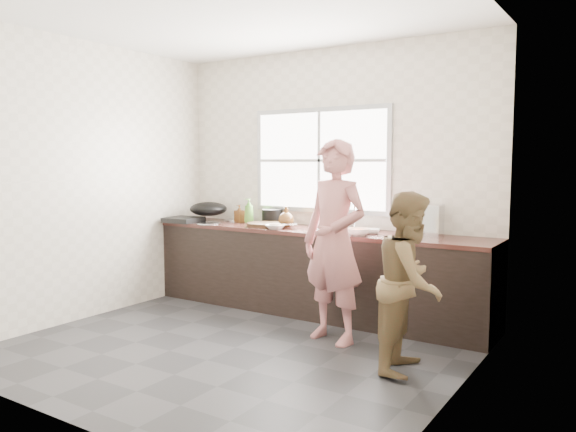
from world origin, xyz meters
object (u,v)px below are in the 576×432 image
Objects in this scene: wok at (208,209)px; bowl_crabs at (358,233)px; bowl_held at (372,231)px; burner at (183,220)px; bowl_mince at (276,227)px; bottle_green at (249,211)px; black_pot at (272,216)px; glass_jar at (250,217)px; cutting_board at (266,225)px; dish_rack at (421,219)px; bottle_brown_short at (286,218)px; person_side at (410,282)px; pot_lid_right at (236,220)px; bottle_brown_tall at (239,214)px; pot_lid_left at (209,223)px; plate_food at (264,224)px; woman at (334,248)px.

bowl_crabs is at bearing -6.50° from wok.
bowl_held is 2.23m from burner.
bottle_green is at bearing 151.33° from bowl_mince.
wok reaches higher than black_pot.
bottle_green is at bearing -157.36° from black_pot.
glass_jar is 0.23× the size of wok.
burner reaches higher than cutting_board.
glass_jar is 0.28× the size of burner.
bottle_brown_short is at bearing 178.08° from dish_rack.
person_side is at bearing -80.43° from dish_rack.
cutting_board is at bearing -5.52° from wok.
bowl_crabs is at bearing -13.96° from pot_lid_right.
bottle_brown_tall is at bearing 169.04° from bowl_crabs.
black_pot is (-2.04, 1.18, 0.28)m from person_side.
glass_jar reaches higher than pot_lid_left.
bowl_crabs reaches higher than plate_food.
black_pot is at bearing 13.45° from wok.
wok is at bearing -167.21° from bottle_brown_tall.
pot_lid_right is (-0.20, 0.00, -0.04)m from glass_jar.
person_side is 4.95× the size of pot_lid_left.
glass_jar is (-0.43, 0.30, 0.03)m from cutting_board.
bowl_crabs is at bearing -103.81° from bowl_held.
person_side reaches higher than glass_jar.
cutting_board is 0.40m from bottle_green.
bowl_held is at bearing -0.96° from wok.
cutting_board is at bearing -46.55° from plate_food.
bottle_brown_short reaches higher than cutting_board.
glass_jar is (0.05, 0.13, -0.04)m from bottle_brown_tall.
glass_jar is at bearing 0.00° from pot_lid_right.
cutting_board is 0.27m from bowl_mince.
pot_lid_right is at bearing 139.89° from bottle_brown_tall.
cutting_board is at bearing -25.15° from pot_lid_right.
bottle_brown_short is at bearing 0.81° from wok.
bowl_held is (1.19, 0.05, 0.01)m from cutting_board.
glass_jar is (-2.36, 1.21, 0.25)m from person_side.
glass_jar is (-1.57, 0.92, 0.10)m from woman.
black_pot is at bearing 170.56° from bowl_held.
dish_rack is (1.60, 0.22, 0.12)m from cutting_board.
black_pot is at bearing 14.11° from bottle_brown_tall.
bottle_brown_short is (0.67, -0.07, 0.01)m from bottle_brown_tall.
bottle_green is at bearing 154.40° from cutting_board.
person_side is 2.37m from black_pot.
pot_lid_right is at bearing 166.48° from bottle_brown_short.
bottle_green is (-0.56, 0.31, 0.11)m from bowl_mince.
bowl_crabs is at bearing -148.59° from dish_rack.
black_pot is 0.57× the size of dish_rack.
plate_food is at bearing 56.66° from person_side.
bowl_mince is at bearing -27.34° from pot_lid_right.
bottle_brown_tall reaches higher than pot_lid_right.
cutting_board is 2.18× the size of bottle_brown_tall.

